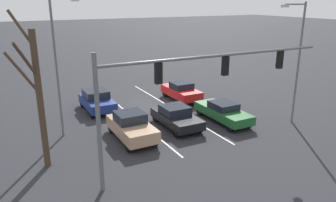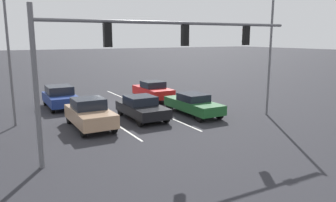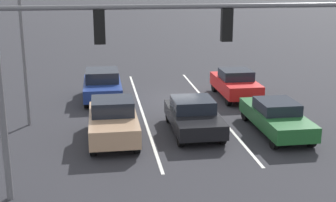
% 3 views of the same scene
% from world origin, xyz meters
% --- Properties ---
extents(ground_plane, '(240.00, 240.00, 0.00)m').
position_xyz_m(ground_plane, '(0.00, 0.00, 0.00)').
color(ground_plane, '#28282D').
extents(lane_stripe_left_divider, '(0.12, 15.38, 0.01)m').
position_xyz_m(lane_stripe_left_divider, '(-1.76, 1.69, 0.01)').
color(lane_stripe_left_divider, silver).
rests_on(lane_stripe_left_divider, ground_plane).
extents(lane_stripe_center_divider, '(0.12, 15.38, 0.01)m').
position_xyz_m(lane_stripe_center_divider, '(1.76, 1.69, 0.01)').
color(lane_stripe_center_divider, silver).
rests_on(lane_stripe_center_divider, ground_plane).
extents(car_black_midlane_front, '(1.92, 4.19, 1.41)m').
position_xyz_m(car_black_midlane_front, '(-0.12, 5.24, 0.72)').
color(car_black_midlane_front, black).
rests_on(car_black_midlane_front, ground_plane).
extents(car_tan_rightlane_front, '(1.89, 4.24, 1.65)m').
position_xyz_m(car_tan_rightlane_front, '(3.27, 5.71, 0.82)').
color(car_tan_rightlane_front, tan).
rests_on(car_tan_rightlane_front, ground_plane).
extents(car_darkgreen_leftlane_front, '(1.74, 4.75, 1.39)m').
position_xyz_m(car_darkgreen_leftlane_front, '(-3.53, 5.84, 0.71)').
color(car_darkgreen_leftlane_front, '#1E5928').
rests_on(car_darkgreen_leftlane_front, ground_plane).
extents(car_navy_rightlane_second, '(1.93, 4.02, 1.56)m').
position_xyz_m(car_navy_rightlane_second, '(3.60, -0.59, 0.80)').
color(car_navy_rightlane_second, navy).
rests_on(car_navy_rightlane_second, ground_plane).
extents(car_red_leftlane_second, '(1.81, 4.13, 1.54)m').
position_xyz_m(car_red_leftlane_second, '(-3.46, 0.11, 0.79)').
color(car_red_leftlane_second, red).
rests_on(car_red_leftlane_second, ground_plane).
extents(traffic_signal_gantry, '(12.72, 0.37, 6.20)m').
position_xyz_m(traffic_signal_gantry, '(2.18, 10.37, 4.60)').
color(traffic_signal_gantry, slate).
rests_on(traffic_signal_gantry, ground_plane).
extents(street_lamp_right_shoulder, '(1.68, 0.24, 8.42)m').
position_xyz_m(street_lamp_right_shoulder, '(6.74, 3.25, 4.79)').
color(street_lamp_right_shoulder, slate).
rests_on(street_lamp_right_shoulder, ground_plane).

